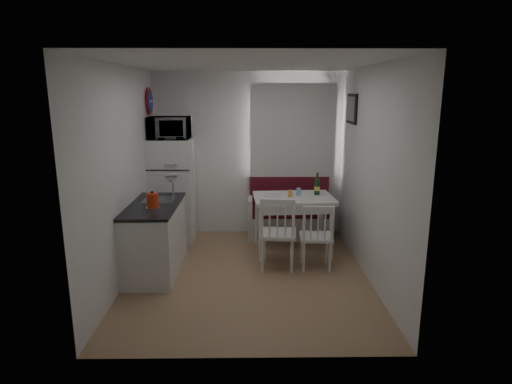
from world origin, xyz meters
The scene contains 22 objects.
floor centered at (0.00, 0.00, 0.00)m, with size 3.00×3.50×0.02m, color tan.
ceiling centered at (0.00, 0.00, 2.60)m, with size 3.00×3.50×0.02m, color white.
wall_back centered at (0.00, 1.75, 1.30)m, with size 3.00×0.02×2.60m, color white.
wall_front centered at (0.00, -1.75, 1.30)m, with size 3.00×0.02×2.60m, color white.
wall_left centered at (-1.50, 0.00, 1.30)m, with size 0.02×3.50×2.60m, color white.
wall_right centered at (1.50, 0.00, 1.30)m, with size 0.02×3.50×2.60m, color white.
window centered at (0.70, 1.72, 1.62)m, with size 1.22×0.06×1.47m, color white.
curtain centered at (0.70, 1.65, 1.68)m, with size 1.35×0.02×1.50m, color white.
kitchen_counter centered at (-1.20, 0.16, 0.46)m, with size 0.62×1.32×1.16m.
wall_sign centered at (-1.47, 1.45, 2.15)m, with size 0.40×0.40×0.03m, color #1A29A1.
picture_frame centered at (1.48, 1.10, 2.05)m, with size 0.04×0.52×0.42m, color black.
bench centered at (0.65, 1.51, 0.32)m, with size 1.34×0.51×0.96m.
dining_table centered at (0.64, 0.81, 0.74)m, with size 1.16×0.84×0.84m.
chair_left centered at (0.39, 0.14, 0.61)m, with size 0.51×0.49×0.53m.
chair_right centered at (0.89, 0.15, 0.55)m, with size 0.43×0.41×0.48m.
fridge centered at (-1.18, 1.40, 0.80)m, with size 0.64×0.64×1.60m, color white.
microwave centered at (-1.18, 1.35, 1.76)m, with size 0.60×0.41×0.33m, color white.
kettle centered at (-1.15, -0.09, 1.01)m, with size 0.17×0.17×0.22m, color red.
wine_bottle centered at (0.99, 0.91, 1.00)m, with size 0.08×0.08×0.32m, color #15431F, non-canonical shape.
drinking_glass_orange centered at (0.59, 0.76, 0.89)m, with size 0.06×0.06×0.10m, color orange.
drinking_glass_blue centered at (0.72, 0.86, 0.89)m, with size 0.07×0.07×0.11m, color #86B2E5.
plate centered at (0.34, 0.83, 0.84)m, with size 0.24×0.24×0.02m, color white.
Camera 1 is at (0.03, -5.08, 2.28)m, focal length 30.00 mm.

